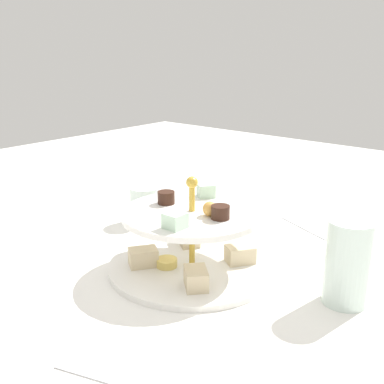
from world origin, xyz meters
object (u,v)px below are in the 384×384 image
water_glass_short_left (144,205)px  teacup_with_saucer (207,206)px  tiered_serving_stand (192,244)px  water_glass_tall_right (348,262)px  butter_knife_left (118,382)px  butter_knife_right (308,229)px

water_glass_short_left → teacup_with_saucer: bearing=143.8°
tiered_serving_stand → water_glass_tall_right: 0.26m
teacup_with_saucer → butter_knife_left: size_ratio=0.53×
water_glass_tall_right → water_glass_short_left: size_ratio=1.66×
water_glass_tall_right → teacup_with_saucer: bearing=-112.2°
butter_knife_right → butter_knife_left: bearing=119.5°
butter_knife_right → water_glass_short_left: bearing=56.0°
tiered_serving_stand → water_glass_tall_right: (-0.06, 0.25, 0.02)m
tiered_serving_stand → butter_knife_left: 0.31m
tiered_serving_stand → butter_knife_left: bearing=24.2°
water_glass_tall_right → butter_knife_right: size_ratio=0.77×
water_glass_short_left → teacup_with_saucer: water_glass_short_left is taller
water_glass_short_left → butter_knife_right: 0.35m
butter_knife_left → water_glass_tall_right: bearing=52.4°
teacup_with_saucer → butter_knife_left: teacup_with_saucer is taller
water_glass_tall_right → teacup_with_saucer: water_glass_tall_right is taller
tiered_serving_stand → water_glass_short_left: bearing=-115.8°
water_glass_short_left → butter_knife_left: size_ratio=0.46×
teacup_with_saucer → water_glass_short_left: bearing=-36.2°
water_glass_short_left → teacup_with_saucer: (-0.11, 0.08, -0.01)m
water_glass_tall_right → butter_knife_left: 0.37m
teacup_with_saucer → butter_knife_right: bearing=109.0°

